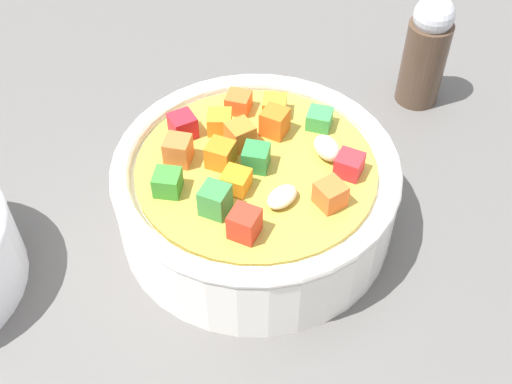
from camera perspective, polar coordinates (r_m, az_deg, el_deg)
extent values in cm
cube|color=#565451|center=(43.11, 0.00, -3.43)|extent=(140.00, 140.00, 2.00)
cylinder|color=white|center=(40.59, 0.00, -0.45)|extent=(17.18, 17.18, 4.68)
torus|color=white|center=(38.63, 0.00, 2.24)|extent=(17.34, 17.34, 1.19)
cylinder|color=gold|center=(38.75, 0.00, 2.08)|extent=(14.44, 14.44, 0.40)
cube|color=red|center=(40.40, -6.44, 5.82)|extent=(1.52, 1.52, 1.46)
cube|color=orange|center=(38.63, -6.86, 3.65)|extent=(2.08, 2.08, 1.68)
cube|color=orange|center=(39.42, -1.49, 4.99)|extent=(1.61, 1.61, 1.56)
cube|color=green|center=(41.08, 5.59, 6.40)|extent=(2.09, 2.09, 1.11)
cube|color=orange|center=(36.27, 6.54, -0.22)|extent=(1.65, 1.65, 1.46)
cube|color=red|center=(38.15, 8.18, 2.38)|extent=(2.07, 2.07, 1.29)
cube|color=#2C843D|center=(37.97, 0.25, 2.85)|extent=(2.08, 2.08, 1.43)
ellipsoid|color=beige|center=(36.37, 2.37, -0.39)|extent=(2.40, 1.96, 0.86)
cube|color=#35843E|center=(35.63, -3.62, -0.70)|extent=(2.08, 2.08, 1.74)
cube|color=orange|center=(41.76, 1.63, 7.53)|extent=(2.05, 2.05, 1.21)
ellipsoid|color=beige|center=(39.04, 6.24, 3.86)|extent=(1.37, 2.09, 1.26)
cube|color=orange|center=(40.57, -3.21, 6.14)|extent=(2.00, 2.00, 1.29)
cube|color=orange|center=(36.97, -1.77, 0.99)|extent=(2.09, 2.09, 1.17)
cube|color=#358A2D|center=(37.07, -7.78, 0.83)|extent=(2.06, 2.06, 1.36)
cube|color=orange|center=(38.27, -3.14, 3.30)|extent=(2.09, 2.09, 1.52)
cube|color=red|center=(34.50, -1.02, -2.80)|extent=(2.08, 2.08, 1.67)
cube|color=orange|center=(40.24, 1.65, 6.17)|extent=(2.06, 2.06, 1.69)
cube|color=orange|center=(42.05, -1.55, 7.87)|extent=(2.09, 2.09, 1.21)
cylinder|color=#4C3828|center=(50.97, 14.46, 10.91)|extent=(3.25, 3.25, 6.63)
sphere|color=silver|center=(48.77, 15.36, 14.72)|extent=(2.93, 2.93, 2.93)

